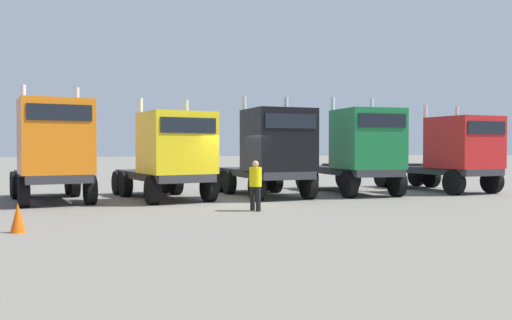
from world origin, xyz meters
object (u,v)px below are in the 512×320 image
object	(u,v)px
semi_truck_orange	(54,150)
semi_truck_black	(272,152)
semi_truck_red	(453,153)
traffic_cone_mid	(18,218)
visitor_in_hivis	(255,182)
semi_truck_yellow	(171,155)
semi_truck_green	(359,151)

from	to	relation	value
semi_truck_orange	semi_truck_black	bearing A→B (deg)	77.40
semi_truck_red	semi_truck_black	bearing A→B (deg)	-94.95
traffic_cone_mid	semi_truck_orange	bearing A→B (deg)	85.65
semi_truck_black	semi_truck_red	distance (m)	8.81
semi_truck_orange	visitor_in_hivis	distance (m)	7.82
semi_truck_black	semi_truck_orange	bearing A→B (deg)	-96.44
semi_truck_yellow	traffic_cone_mid	world-z (taller)	semi_truck_yellow
semi_truck_orange	semi_truck_red	distance (m)	17.16
visitor_in_hivis	semi_truck_yellow	bearing A→B (deg)	-87.17
semi_truck_orange	visitor_in_hivis	xyz separation A→B (m)	(6.28, -4.56, -1.01)
semi_truck_yellow	semi_truck_green	world-z (taller)	semi_truck_green
semi_truck_orange	semi_truck_red	world-z (taller)	semi_truck_orange
semi_truck_yellow	semi_truck_orange	bearing A→B (deg)	-105.49
semi_truck_orange	semi_truck_red	size ratio (longest dim) A/B	0.95
semi_truck_orange	semi_truck_green	world-z (taller)	semi_truck_orange
semi_truck_yellow	semi_truck_red	bearing A→B (deg)	78.42
semi_truck_yellow	semi_truck_red	size ratio (longest dim) A/B	0.96
visitor_in_hivis	traffic_cone_mid	distance (m)	7.23
semi_truck_green	semi_truck_red	world-z (taller)	semi_truck_green
traffic_cone_mid	semi_truck_red	bearing A→B (deg)	20.22
semi_truck_yellow	semi_truck_green	distance (m)	8.15
semi_truck_black	visitor_in_hivis	bearing A→B (deg)	-30.04
semi_truck_orange	semi_truck_green	xyz separation A→B (m)	(12.39, -0.35, -0.03)
visitor_in_hivis	traffic_cone_mid	size ratio (longest dim) A/B	2.25
semi_truck_orange	semi_truck_black	distance (m)	8.36
visitor_in_hivis	traffic_cone_mid	world-z (taller)	visitor_in_hivis
semi_truck_yellow	semi_truck_black	distance (m)	4.11
semi_truck_green	traffic_cone_mid	size ratio (longest dim) A/B	9.00
semi_truck_yellow	semi_truck_green	xyz separation A→B (m)	(8.15, -0.02, 0.14)
semi_truck_orange	semi_truck_green	size ratio (longest dim) A/B	0.94
semi_truck_red	visitor_in_hivis	world-z (taller)	semi_truck_red
semi_truck_black	semi_truck_green	xyz separation A→B (m)	(4.04, 0.13, 0.04)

